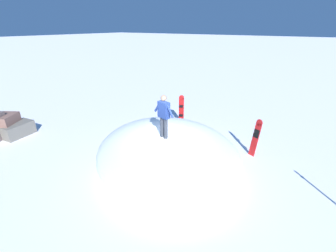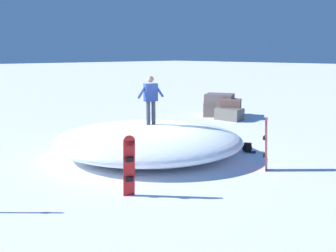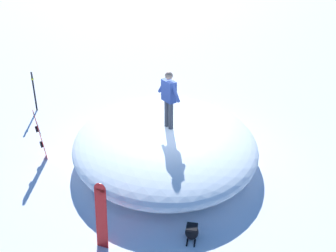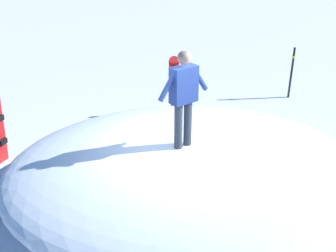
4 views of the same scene
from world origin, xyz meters
name	(u,v)px [view 3 (image 3 of 4)]	position (x,y,z in m)	size (l,w,h in m)	color
ground	(167,161)	(0.00, 0.00, 0.00)	(240.00, 240.00, 0.00)	white
snow_mound	(165,142)	(-0.10, -0.16, 0.53)	(5.33, 6.47, 1.07)	white
snowboarder_standing	(169,96)	(-0.11, -0.02, 2.02)	(0.32, 1.00, 1.66)	#333842
snowboard_primary_upright	(39,134)	(2.35, -2.84, 0.82)	(0.31, 0.35, 1.58)	red
snowboard_secondary_upright	(102,215)	(3.53, 1.36, 0.83)	(0.22, 0.29, 1.61)	red
backpack_near	(192,232)	(2.06, 2.64, 0.17)	(0.52, 0.46, 0.33)	black
trail_marker_pole	(34,90)	(0.58, -5.97, 0.79)	(0.10, 0.10, 1.49)	black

